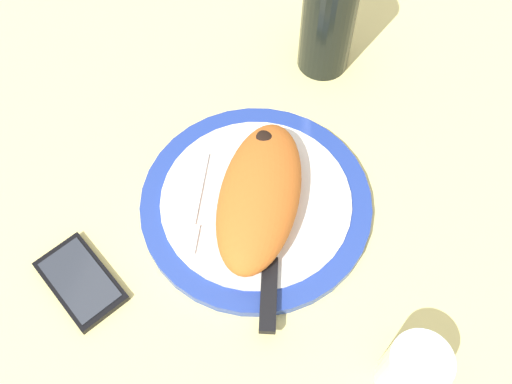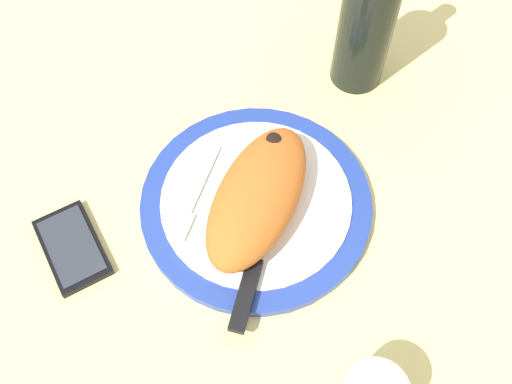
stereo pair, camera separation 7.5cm
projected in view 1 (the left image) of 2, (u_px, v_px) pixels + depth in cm
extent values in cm
cube|color=#E5D684|center=(256.00, 211.00, 80.10)|extent=(150.00, 150.00, 3.00)
cylinder|color=#233D99|center=(256.00, 203.00, 78.11)|extent=(31.06, 31.06, 1.58)
cylinder|color=white|center=(256.00, 200.00, 77.29)|extent=(25.58, 25.58, 0.30)
ellipsoid|color=#C16023|center=(260.00, 196.00, 73.85)|extent=(23.36, 12.72, 6.28)
ellipsoid|color=black|center=(257.00, 176.00, 72.25)|extent=(2.95, 2.49, 0.88)
ellipsoid|color=black|center=(278.00, 172.00, 72.81)|extent=(2.31, 2.17, 0.64)
ellipsoid|color=black|center=(265.00, 139.00, 75.75)|extent=(3.70, 3.60, 1.03)
cube|color=silver|center=(199.00, 188.00, 77.79)|extent=(10.98, 2.96, 0.40)
cube|color=silver|center=(189.00, 238.00, 74.11)|extent=(4.34, 2.91, 0.40)
cube|color=silver|center=(272.00, 215.00, 75.75)|extent=(12.55, 4.83, 0.40)
cube|color=black|center=(269.00, 295.00, 69.99)|extent=(9.56, 4.37, 1.20)
cube|color=black|center=(81.00, 281.00, 72.92)|extent=(11.91, 13.62, 1.00)
cube|color=#2D333D|center=(79.00, 280.00, 72.42)|extent=(10.30, 11.88, 0.16)
cylinder|color=silver|center=(413.00, 371.00, 63.46)|extent=(6.81, 6.81, 9.20)
cylinder|color=silver|center=(408.00, 375.00, 65.53)|extent=(6.27, 6.27, 4.06)
cylinder|color=black|center=(330.00, 9.00, 82.08)|extent=(7.88, 7.88, 21.82)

